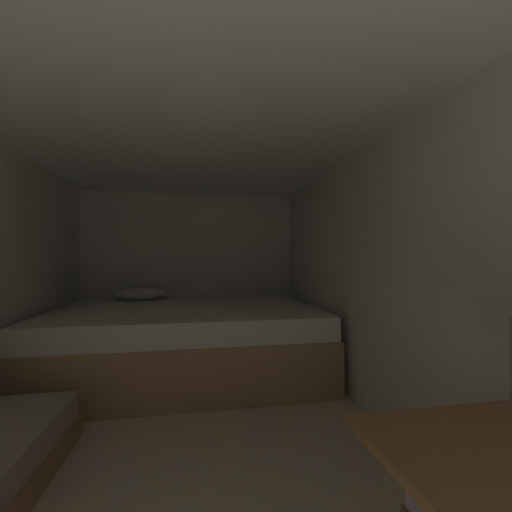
# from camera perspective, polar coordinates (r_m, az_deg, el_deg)

# --- Properties ---
(ground_plane) EXTENTS (6.66, 6.66, 0.00)m
(ground_plane) POSITION_cam_1_polar(r_m,az_deg,el_deg) (2.33, -12.63, -30.51)
(ground_plane) COLOR beige
(wall_back) EXTENTS (2.78, 0.05, 2.01)m
(wall_back) POSITION_cam_1_polar(r_m,az_deg,el_deg) (4.37, -11.38, -2.53)
(wall_back) COLOR silver
(wall_back) RESTS_ON ground
(wall_right) EXTENTS (0.05, 4.66, 2.01)m
(wall_right) POSITION_cam_1_polar(r_m,az_deg,el_deg) (2.39, 22.30, -4.24)
(wall_right) COLOR silver
(wall_right) RESTS_ON ground
(ceiling_slab) EXTENTS (2.78, 4.66, 0.05)m
(ceiling_slab) POSITION_cam_1_polar(r_m,az_deg,el_deg) (2.19, -12.54, 22.96)
(ceiling_slab) COLOR white
(ceiling_slab) RESTS_ON wall_left
(bed) EXTENTS (2.56, 1.76, 0.82)m
(bed) POSITION_cam_1_polar(r_m,az_deg,el_deg) (3.51, -11.78, -14.05)
(bed) COLOR tan
(bed) RESTS_ON ground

